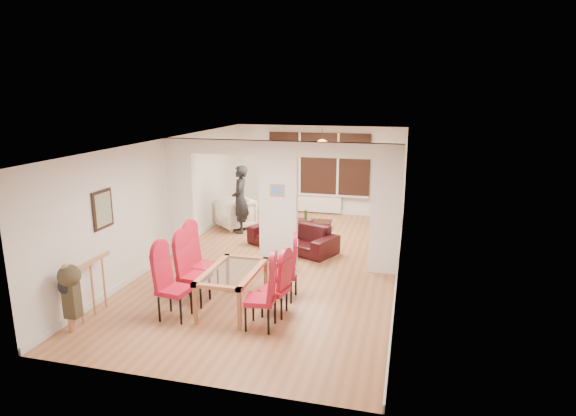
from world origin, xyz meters
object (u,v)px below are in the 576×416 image
at_px(armchair, 236,214).
at_px(bottle, 306,215).
at_px(dining_chair_ra, 260,294).
at_px(dining_chair_rb, 274,285).
at_px(dining_chair_lc, 203,261).
at_px(dining_table, 233,289).
at_px(dining_chair_lb, 194,272).
at_px(bowl, 309,220).
at_px(coffee_table, 313,225).
at_px(television, 384,218).
at_px(dining_chair_rc, 284,269).
at_px(dining_chair_la, 174,285).
at_px(person, 240,199).
at_px(sofa, 292,236).

distance_m(armchair, bottle, 1.87).
relative_size(dining_chair_ra, dining_chair_rb, 1.09).
relative_size(dining_chair_lc, armchair, 1.35).
xyz_separation_m(dining_table, dining_chair_lb, (-0.71, 0.04, 0.23)).
relative_size(dining_chair_ra, bottle, 3.85).
bearing_deg(bottle, dining_chair_lc, -101.03).
bearing_deg(bowl, coffee_table, 49.70).
height_order(dining_chair_lc, dining_chair_ra, dining_chair_lc).
height_order(dining_chair_ra, television, dining_chair_ra).
height_order(dining_table, dining_chair_rc, dining_chair_rc).
bearing_deg(dining_chair_lc, bottle, 86.17).
bearing_deg(dining_chair_rc, television, 61.97).
height_order(dining_chair_la, armchair, dining_chair_la).
xyz_separation_m(dining_chair_lc, bowl, (1.02, 4.48, -0.34)).
bearing_deg(bowl, person, -156.85).
height_order(dining_chair_la, bottle, dining_chair_la).
relative_size(dining_chair_rc, armchair, 1.25).
relative_size(dining_chair_lc, coffee_table, 1.25).
bearing_deg(dining_table, bowl, 87.13).
distance_m(dining_chair_rc, bowl, 4.43).
xyz_separation_m(dining_chair_ra, bottle, (-0.53, 5.66, -0.19)).
relative_size(dining_chair_rb, sofa, 0.48).
xyz_separation_m(dining_chair_rb, bottle, (-0.61, 5.16, -0.15)).
height_order(dining_chair_lb, coffee_table, dining_chair_lb).
bearing_deg(person, dining_chair_lc, -4.34).
bearing_deg(person, dining_chair_rb, 12.38).
bearing_deg(armchair, television, 57.30).
relative_size(dining_chair_lc, sofa, 0.55).
xyz_separation_m(dining_chair_lb, person, (-0.70, 4.25, 0.30)).
relative_size(dining_chair_la, dining_chair_lc, 0.97).
bearing_deg(dining_chair_lc, bowl, 84.38).
relative_size(armchair, coffee_table, 0.92).
distance_m(person, bowl, 1.91).
distance_m(dining_chair_lc, sofa, 2.98).
xyz_separation_m(dining_table, bowl, (0.25, 4.99, -0.10)).
height_order(dining_chair_ra, dining_chair_rc, dining_chair_ra).
height_order(dining_chair_lb, bowl, dining_chair_lb).
distance_m(armchair, person, 0.66).
relative_size(sofa, bottle, 7.41).
relative_size(dining_chair_la, dining_chair_lb, 0.99).
distance_m(dining_chair_rb, television, 5.87).
distance_m(dining_table, bottle, 5.12).
distance_m(sofa, bottle, 1.80).
bearing_deg(bottle, dining_chair_rb, -83.28).
bearing_deg(armchair, dining_chair_lb, -35.54).
bearing_deg(dining_chair_lb, dining_chair_rb, 3.12).
bearing_deg(person, dining_chair_la, -6.56).
xyz_separation_m(dining_chair_rc, television, (1.43, 5.05, -0.27)).
distance_m(dining_chair_lc, dining_chair_rb, 1.61).
xyz_separation_m(dining_chair_lb, coffee_table, (1.05, 5.06, -0.47)).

